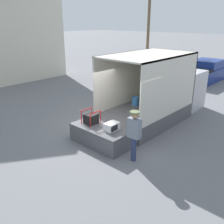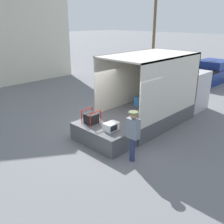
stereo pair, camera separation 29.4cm
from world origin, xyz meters
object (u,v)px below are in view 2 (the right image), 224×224
at_px(worker_person, 133,131).
at_px(portable_generator, 92,118).
at_px(microwave, 111,126).
at_px(pickup_truck_blue, 209,73).
at_px(box_truck, 166,98).
at_px(utility_pole, 154,25).

bearing_deg(worker_person, portable_generator, 86.05).
distance_m(microwave, worker_person, 1.22).
distance_m(portable_generator, pickup_truck_blue, 12.89).
xyz_separation_m(box_truck, portable_generator, (-4.37, 0.55, 0.00)).
xyz_separation_m(worker_person, utility_pole, (15.52, 10.37, 2.90)).
relative_size(portable_generator, pickup_truck_blue, 0.11).
bearing_deg(pickup_truck_blue, utility_pole, 70.56).
xyz_separation_m(box_truck, pickup_truck_blue, (8.48, 1.56, -0.24)).
height_order(microwave, utility_pole, utility_pole).
relative_size(portable_generator, worker_person, 0.33).
distance_m(box_truck, microwave, 4.36).
distance_m(microwave, portable_generator, 1.05).
height_order(portable_generator, worker_person, worker_person).
distance_m(portable_generator, worker_person, 2.24).
height_order(pickup_truck_blue, utility_pole, utility_pole).
distance_m(portable_generator, utility_pole, 17.67).
height_order(box_truck, portable_generator, box_truck).
height_order(worker_person, utility_pole, utility_pole).
relative_size(box_truck, worker_person, 3.44).
bearing_deg(pickup_truck_blue, portable_generator, -175.51).
bearing_deg(microwave, box_truck, 6.49).
bearing_deg(utility_pole, portable_generator, -152.08).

